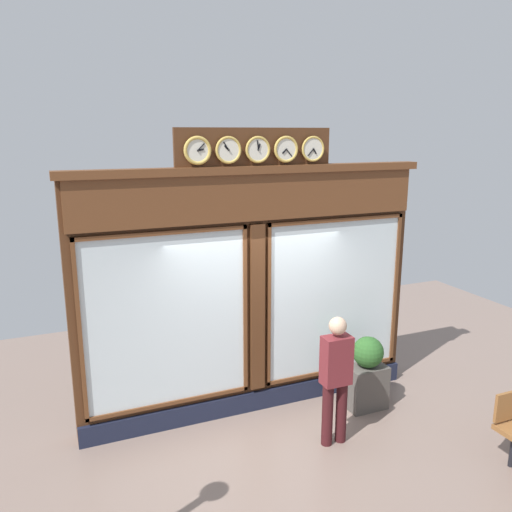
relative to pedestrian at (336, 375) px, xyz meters
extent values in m
cube|color=#4C2B16|center=(0.59, -1.30, 0.74)|extent=(4.84, 0.30, 3.34)
cube|color=#191E33|center=(0.59, -1.13, -0.79)|extent=(4.84, 0.08, 0.28)
cube|color=brown|center=(0.59, -1.11, 2.11)|extent=(4.74, 0.08, 0.60)
cube|color=brown|center=(0.59, -1.13, 2.46)|extent=(4.94, 0.20, 0.10)
cube|color=silver|center=(-0.64, -1.13, 0.59)|extent=(2.07, 0.02, 2.24)
cube|color=brown|center=(-0.64, -1.11, 1.73)|extent=(2.17, 0.04, 0.05)
cube|color=brown|center=(-0.64, -1.11, -0.56)|extent=(2.17, 0.04, 0.05)
cube|color=brown|center=(-1.70, -1.11, 0.59)|extent=(0.05, 0.04, 2.34)
cube|color=brown|center=(0.41, -1.11, 0.59)|extent=(0.05, 0.04, 2.34)
cube|color=silver|center=(1.82, -1.13, 0.59)|extent=(2.07, 0.02, 2.24)
cube|color=brown|center=(1.82, -1.11, 1.73)|extent=(2.17, 0.04, 0.05)
cube|color=brown|center=(1.82, -1.11, -0.56)|extent=(2.17, 0.04, 0.05)
cube|color=brown|center=(2.88, -1.11, 0.59)|extent=(0.05, 0.04, 2.34)
cube|color=brown|center=(0.76, -1.11, 0.59)|extent=(0.05, 0.04, 2.34)
cube|color=#4C2B16|center=(0.59, -1.12, 0.59)|extent=(0.20, 0.10, 2.34)
cube|color=#4C2B16|center=(0.59, -1.17, 2.71)|extent=(2.12, 0.06, 0.54)
cylinder|color=silver|center=(-0.20, -1.09, 2.71)|extent=(0.28, 0.02, 0.28)
torus|color=gold|center=(-0.20, -1.08, 2.71)|extent=(0.33, 0.03, 0.33)
cube|color=black|center=(-0.22, -1.07, 2.68)|extent=(0.06, 0.01, 0.07)
cube|color=black|center=(-0.16, -1.07, 2.67)|extent=(0.09, 0.01, 0.10)
sphere|color=black|center=(-0.20, -1.07, 2.71)|extent=(0.02, 0.02, 0.02)
cylinder|color=silver|center=(0.20, -1.09, 2.71)|extent=(0.28, 0.02, 0.28)
torus|color=gold|center=(0.20, -1.08, 2.71)|extent=(0.34, 0.04, 0.34)
cube|color=black|center=(0.22, -1.07, 2.69)|extent=(0.07, 0.01, 0.06)
cube|color=black|center=(0.16, -1.07, 2.67)|extent=(0.09, 0.01, 0.10)
sphere|color=black|center=(0.20, -1.07, 2.71)|extent=(0.02, 0.02, 0.02)
cylinder|color=silver|center=(0.59, -1.09, 2.71)|extent=(0.28, 0.02, 0.28)
torus|color=gold|center=(0.59, -1.08, 2.71)|extent=(0.34, 0.04, 0.34)
cube|color=black|center=(0.58, -1.07, 2.75)|extent=(0.04, 0.01, 0.08)
cube|color=black|center=(0.60, -1.07, 2.77)|extent=(0.02, 0.01, 0.12)
sphere|color=black|center=(0.59, -1.07, 2.71)|extent=(0.02, 0.02, 0.02)
cylinder|color=silver|center=(0.98, -1.09, 2.71)|extent=(0.28, 0.02, 0.28)
torus|color=gold|center=(0.98, -1.08, 2.71)|extent=(0.34, 0.04, 0.34)
cube|color=black|center=(1.01, -1.07, 2.74)|extent=(0.07, 0.01, 0.07)
cube|color=black|center=(1.02, -1.07, 2.76)|extent=(0.08, 0.01, 0.11)
sphere|color=black|center=(0.98, -1.07, 2.71)|extent=(0.02, 0.02, 0.02)
cylinder|color=silver|center=(1.38, -1.09, 2.71)|extent=(0.28, 0.02, 0.28)
torus|color=gold|center=(1.38, -1.08, 2.71)|extent=(0.35, 0.04, 0.35)
cube|color=black|center=(1.34, -1.07, 2.72)|extent=(0.08, 0.01, 0.03)
cube|color=black|center=(1.34, -1.07, 2.75)|extent=(0.09, 0.01, 0.09)
sphere|color=black|center=(1.38, -1.07, 2.71)|extent=(0.02, 0.02, 0.02)
cylinder|color=#3A1316|center=(0.10, 0.00, -0.52)|extent=(0.14, 0.14, 0.82)
cylinder|color=#3A1316|center=(-0.10, 0.00, -0.52)|extent=(0.14, 0.14, 0.82)
cube|color=maroon|center=(0.00, 0.00, 0.20)|extent=(0.36, 0.22, 0.62)
sphere|color=tan|center=(0.00, 0.00, 0.65)|extent=(0.22, 0.22, 0.22)
cube|color=#4C4742|center=(-0.88, -0.57, -0.61)|extent=(0.56, 0.36, 0.63)
sphere|color=#285623|center=(-0.88, -0.57, -0.08)|extent=(0.44, 0.44, 0.44)
cylinder|color=black|center=(-1.68, 1.24, -0.71)|extent=(0.06, 0.06, 0.45)
camera|label=1|loc=(3.19, 5.03, 2.93)|focal=36.31mm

